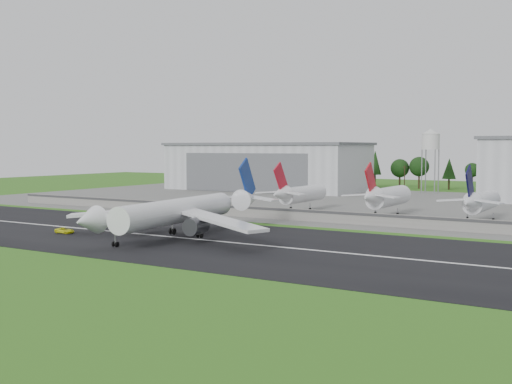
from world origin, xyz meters
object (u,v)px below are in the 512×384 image
Objects in this scene: main_airliner at (175,217)px; parked_jet_red_b at (385,197)px; parked_jet_navy at (479,202)px; parked_jet_red_a at (298,194)px; ground_vehicle at (65,230)px.

main_airliner is 1.89× the size of parked_jet_red_b.
parked_jet_red_b is at bearing 179.90° from parked_jet_navy.
parked_jet_red_b is at bearing -117.88° from main_airliner.
main_airliner is 71.87m from parked_jet_red_b.
parked_jet_red_a reaches higher than parked_jet_navy.
parked_jet_red_a is 29.20m from parked_jet_red_b.
parked_jet_navy is (27.32, -0.05, -0.29)m from parked_jet_red_b.
parked_jet_red_a reaches higher than ground_vehicle.
ground_vehicle is 110.60m from parked_jet_navy.
parked_jet_navy is (53.28, 66.96, 1.09)m from main_airliner.
main_airliner is 29.14m from ground_vehicle.
main_airliner is at bearing -75.14° from ground_vehicle.
ground_vehicle is (-27.65, -8.24, -4.09)m from main_airliner.
ground_vehicle is 79.24m from parked_jet_red_a.
parked_jet_red_b reaches higher than parked_jet_navy.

